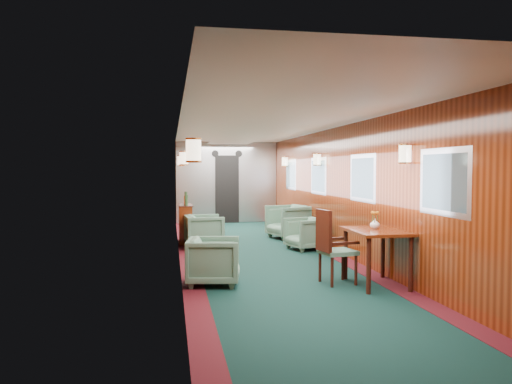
% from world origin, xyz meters
% --- Properties ---
extents(room, '(12.00, 12.10, 2.40)m').
position_xyz_m(room, '(0.00, 0.00, 1.63)').
color(room, black).
rests_on(room, ground).
extents(bulkhead, '(2.98, 0.17, 2.39)m').
position_xyz_m(bulkhead, '(0.00, 5.91, 1.18)').
color(bulkhead, '#A9ADB0').
rests_on(bulkhead, ground).
extents(windows_right, '(0.02, 8.60, 0.80)m').
position_xyz_m(windows_right, '(1.49, 0.25, 1.45)').
color(windows_right, silver).
rests_on(windows_right, ground).
extents(wall_sconces, '(2.97, 7.97, 0.25)m').
position_xyz_m(wall_sconces, '(0.00, 0.57, 1.79)').
color(wall_sconces, '#FFEEC6').
rests_on(wall_sconces, ground).
extents(dining_table, '(0.73, 1.03, 0.77)m').
position_xyz_m(dining_table, '(1.14, -2.42, 0.64)').
color(dining_table, maroon).
rests_on(dining_table, ground).
extents(side_chair, '(0.53, 0.55, 1.04)m').
position_xyz_m(side_chair, '(0.55, -2.24, 0.56)').
color(side_chair, '#1F4A3B').
rests_on(side_chair, ground).
extents(credenza, '(0.29, 0.93, 1.11)m').
position_xyz_m(credenza, '(-1.34, 2.02, 0.43)').
color(credenza, maroon).
rests_on(credenza, ground).
extents(flower_vase, '(0.17, 0.17, 0.14)m').
position_xyz_m(flower_vase, '(1.17, -2.28, 0.84)').
color(flower_vase, white).
rests_on(flower_vase, dining_table).
extents(armchair_left_near, '(0.82, 0.80, 0.65)m').
position_xyz_m(armchair_left_near, '(-1.06, -2.00, 0.33)').
color(armchair_left_near, '#1F4A3B').
rests_on(armchair_left_near, ground).
extents(armchair_left_far, '(0.80, 0.78, 0.68)m').
position_xyz_m(armchair_left_far, '(-0.98, 1.23, 0.34)').
color(armchair_left_far, '#1F4A3B').
rests_on(armchair_left_far, ground).
extents(armchair_right_near, '(0.86, 0.84, 0.63)m').
position_xyz_m(armchair_right_near, '(1.00, 0.70, 0.32)').
color(armchair_right_near, '#1F4A3B').
rests_on(armchair_right_near, ground).
extents(armchair_right_far, '(1.05, 1.04, 0.77)m').
position_xyz_m(armchair_right_far, '(1.03, 2.32, 0.39)').
color(armchair_right_far, '#1F4A3B').
rests_on(armchair_right_far, ground).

